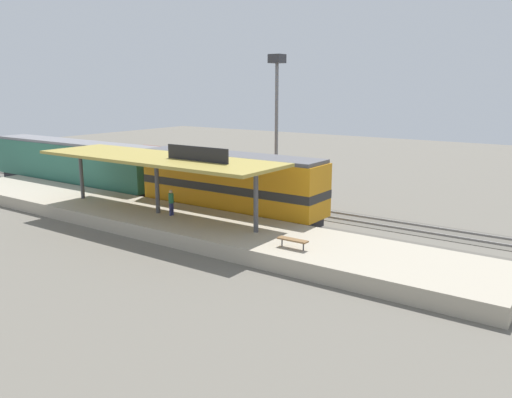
% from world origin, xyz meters
% --- Properties ---
extents(ground_plane, '(120.00, 120.00, 0.00)m').
position_xyz_m(ground_plane, '(2.00, 0.00, 0.00)').
color(ground_plane, '#666056').
extents(track_near, '(3.20, 110.00, 0.16)m').
position_xyz_m(track_near, '(0.00, 0.00, 0.03)').
color(track_near, '#565249').
rests_on(track_near, ground).
extents(track_far, '(3.20, 110.00, 0.16)m').
position_xyz_m(track_far, '(4.60, 0.00, 0.03)').
color(track_far, '#565249').
rests_on(track_far, ground).
extents(platform, '(6.00, 44.00, 0.90)m').
position_xyz_m(platform, '(-4.60, 0.00, 0.45)').
color(platform, '#A89E89').
rests_on(platform, ground).
extents(station_canopy, '(5.20, 18.00, 4.70)m').
position_xyz_m(station_canopy, '(-4.60, -0.09, 4.53)').
color(station_canopy, '#47474C').
rests_on(station_canopy, platform).
extents(platform_bench, '(0.44, 1.70, 0.50)m').
position_xyz_m(platform_bench, '(-6.00, -11.33, 1.34)').
color(platform_bench, '#333338').
rests_on(platform_bench, platform).
extents(locomotive, '(2.93, 14.43, 4.44)m').
position_xyz_m(locomotive, '(0.00, -2.54, 2.41)').
color(locomotive, '#28282D').
rests_on(locomotive, track_near).
extents(passenger_carriage_single, '(2.90, 20.00, 4.24)m').
position_xyz_m(passenger_carriage_single, '(0.00, 15.46, 2.31)').
color(passenger_carriage_single, '#28282D').
rests_on(passenger_carriage_single, track_near).
extents(freight_car, '(2.80, 12.00, 3.54)m').
position_xyz_m(freight_car, '(4.60, 6.68, 1.97)').
color(freight_car, '#28282D').
rests_on(freight_car, track_far).
extents(light_mast, '(1.10, 1.10, 11.70)m').
position_xyz_m(light_mast, '(7.80, -1.34, 8.40)').
color(light_mast, slate).
rests_on(light_mast, ground).
extents(person_waiting, '(0.34, 0.34, 1.71)m').
position_xyz_m(person_waiting, '(-4.57, -1.22, 1.85)').
color(person_waiting, navy).
rests_on(person_waiting, platform).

